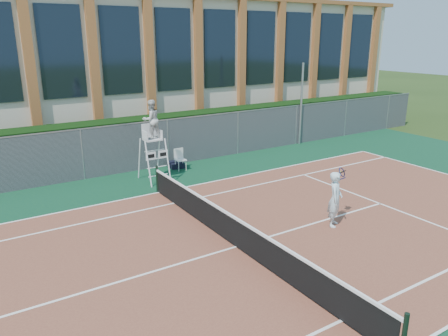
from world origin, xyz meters
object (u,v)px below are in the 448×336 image
umpire_chair (151,122)px  plastic_chair (180,157)px  tennis_player (335,199)px  steel_pole (301,104)px

umpire_chair → plastic_chair: 2.71m
plastic_chair → tennis_player: 8.44m
umpire_chair → plastic_chair: size_ratio=3.54×
umpire_chair → plastic_chair: (1.67, 0.83, -1.97)m
plastic_chair → steel_pole: bearing=5.8°
umpire_chair → tennis_player: bearing=-67.8°
plastic_chair → tennis_player: bearing=-80.5°
steel_pole → tennis_player: (-6.69, -9.14, -1.33)m
steel_pole → umpire_chair: 9.89m
umpire_chair → plastic_chair: bearing=26.5°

